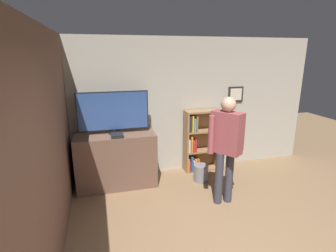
{
  "coord_description": "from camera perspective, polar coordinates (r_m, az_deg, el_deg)",
  "views": [
    {
      "loc": [
        -1.47,
        -1.83,
        2.38
      ],
      "look_at": [
        -0.39,
        2.12,
        1.25
      ],
      "focal_mm": 28.0,
      "sensor_mm": 36.0,
      "label": 1
    }
  ],
  "objects": [
    {
      "name": "bookshelf",
      "position": [
        5.46,
        6.63,
        -3.49
      ],
      "size": [
        0.73,
        0.28,
        1.28
      ],
      "color": "#997047",
      "rests_on": "ground_plane"
    },
    {
      "name": "television",
      "position": [
        4.73,
        -11.82,
        3.02
      ],
      "size": [
        1.24,
        0.22,
        0.76
      ],
      "color": "black",
      "rests_on": "tv_ledge"
    },
    {
      "name": "wall_side_brick",
      "position": [
        3.58,
        -23.71,
        -2.58
      ],
      "size": [
        0.06,
        4.71,
        2.7
      ],
      "color": "brown",
      "rests_on": "ground_plane"
    },
    {
      "name": "waste_bin",
      "position": [
        5.16,
        7.18,
        -10.11
      ],
      "size": [
        0.28,
        0.28,
        0.32
      ],
      "color": "gray",
      "rests_on": "ground_plane"
    },
    {
      "name": "tv_ledge",
      "position": [
        4.94,
        -11.21,
        -7.24
      ],
      "size": [
        1.42,
        0.63,
        0.99
      ],
      "color": "brown",
      "rests_on": "ground_plane"
    },
    {
      "name": "game_console",
      "position": [
        4.59,
        -11.03,
        -2.04
      ],
      "size": [
        0.21,
        0.21,
        0.06
      ],
      "color": "black",
      "rests_on": "tv_ledge"
    },
    {
      "name": "person",
      "position": [
        4.19,
        12.56,
        -3.32
      ],
      "size": [
        0.61,
        0.51,
        1.76
      ],
      "rotation": [
        0.0,
        0.0,
        -0.97
      ],
      "color": "#383842",
      "rests_on": "ground_plane"
    },
    {
      "name": "wall_back",
      "position": [
        5.28,
        1.26,
        4.25
      ],
      "size": [
        6.02,
        0.09,
        2.7
      ],
      "color": "#B2AD9E",
      "rests_on": "ground_plane"
    }
  ]
}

